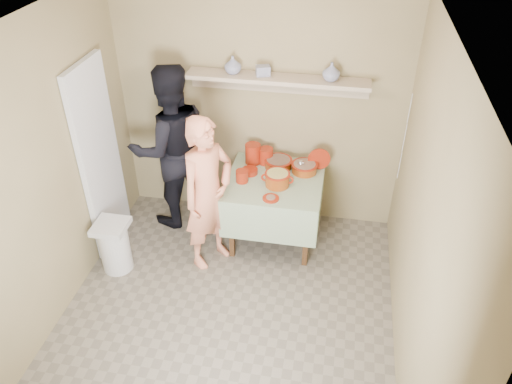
% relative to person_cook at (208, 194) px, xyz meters
% --- Properties ---
extents(ground, '(3.50, 3.50, 0.00)m').
position_rel_person_cook_xyz_m(ground, '(0.33, -0.83, -0.81)').
color(ground, '#6E6556').
rests_on(ground, ground).
extents(tile_panel, '(0.06, 0.70, 2.00)m').
position_rel_person_cook_xyz_m(tile_panel, '(-1.13, 0.12, 0.19)').
color(tile_panel, silver).
rests_on(tile_panel, ground).
extents(plate_stack_a, '(0.16, 0.16, 0.22)m').
position_rel_person_cook_xyz_m(plate_stack_a, '(0.30, 0.73, 0.06)').
color(plate_stack_a, maroon).
rests_on(plate_stack_a, serving_table).
extents(plate_stack_b, '(0.15, 0.15, 0.18)m').
position_rel_person_cook_xyz_m(plate_stack_b, '(0.44, 0.74, 0.04)').
color(plate_stack_b, maroon).
rests_on(plate_stack_b, serving_table).
extents(bowl_stack, '(0.13, 0.13, 0.13)m').
position_rel_person_cook_xyz_m(bowl_stack, '(0.26, 0.35, 0.01)').
color(bowl_stack, maroon).
rests_on(bowl_stack, serving_table).
extents(empty_bowl, '(0.17, 0.17, 0.05)m').
position_rel_person_cook_xyz_m(empty_bowl, '(0.31, 0.51, -0.02)').
color(empty_bowl, maroon).
rests_on(empty_bowl, serving_table).
extents(propped_lid, '(0.24, 0.07, 0.23)m').
position_rel_person_cook_xyz_m(propped_lid, '(1.00, 0.73, 0.07)').
color(propped_lid, maroon).
rests_on(propped_lid, serving_table).
extents(vase_right, '(0.17, 0.17, 0.18)m').
position_rel_person_cook_xyz_m(vase_right, '(1.05, 0.80, 1.00)').
color(vase_right, navy).
rests_on(vase_right, wall_shelf).
extents(vase_left, '(0.21, 0.21, 0.17)m').
position_rel_person_cook_xyz_m(vase_left, '(0.09, 0.81, 1.00)').
color(vase_left, navy).
rests_on(vase_left, wall_shelf).
extents(ceramic_box, '(0.16, 0.13, 0.10)m').
position_rel_person_cook_xyz_m(ceramic_box, '(0.39, 0.80, 0.96)').
color(ceramic_box, navy).
rests_on(ceramic_box, wall_shelf).
extents(person_cook, '(0.65, 0.71, 1.62)m').
position_rel_person_cook_xyz_m(person_cook, '(0.00, 0.00, 0.00)').
color(person_cook, '#E58563').
rests_on(person_cook, ground).
extents(person_helper, '(1.14, 1.08, 1.85)m').
position_rel_person_cook_xyz_m(person_helper, '(-0.56, 0.60, 0.11)').
color(person_helper, black).
rests_on(person_helper, ground).
extents(room_shell, '(3.04, 3.54, 2.62)m').
position_rel_person_cook_xyz_m(room_shell, '(0.33, -0.83, 0.80)').
color(room_shell, '#918158').
rests_on(room_shell, ground).
extents(serving_table, '(0.97, 0.97, 0.76)m').
position_rel_person_cook_xyz_m(serving_table, '(0.58, 0.45, -0.17)').
color(serving_table, '#4C2D16').
rests_on(serving_table, ground).
extents(cazuela_meat_a, '(0.30, 0.30, 0.10)m').
position_rel_person_cook_xyz_m(cazuela_meat_a, '(0.58, 0.68, 0.01)').
color(cazuela_meat_a, maroon).
rests_on(cazuela_meat_a, serving_table).
extents(cazuela_meat_b, '(0.28, 0.28, 0.10)m').
position_rel_person_cook_xyz_m(cazuela_meat_b, '(0.86, 0.64, 0.01)').
color(cazuela_meat_b, maroon).
rests_on(cazuela_meat_b, serving_table).
extents(ladle, '(0.08, 0.26, 0.19)m').
position_rel_person_cook_xyz_m(ladle, '(0.82, 0.62, 0.06)').
color(ladle, silver).
rests_on(ladle, cazuela_meat_b).
extents(cazuela_rice, '(0.33, 0.25, 0.14)m').
position_rel_person_cook_xyz_m(cazuela_rice, '(0.62, 0.35, 0.04)').
color(cazuela_rice, maroon).
rests_on(cazuela_rice, serving_table).
extents(front_plate, '(0.16, 0.16, 0.03)m').
position_rel_person_cook_xyz_m(front_plate, '(0.59, 0.10, -0.04)').
color(front_plate, maroon).
rests_on(front_plate, serving_table).
extents(wall_shelf, '(1.80, 0.25, 0.21)m').
position_rel_person_cook_xyz_m(wall_shelf, '(0.53, 0.82, 0.86)').
color(wall_shelf, tan).
rests_on(wall_shelf, room_shell).
extents(trash_bin, '(0.32, 0.32, 0.56)m').
position_rel_person_cook_xyz_m(trash_bin, '(-0.91, -0.31, -0.53)').
color(trash_bin, silver).
rests_on(trash_bin, ground).
extents(electrical_cord, '(0.01, 0.05, 0.90)m').
position_rel_person_cook_xyz_m(electrical_cord, '(1.80, 0.65, 0.44)').
color(electrical_cord, silver).
rests_on(electrical_cord, wall_shelf).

